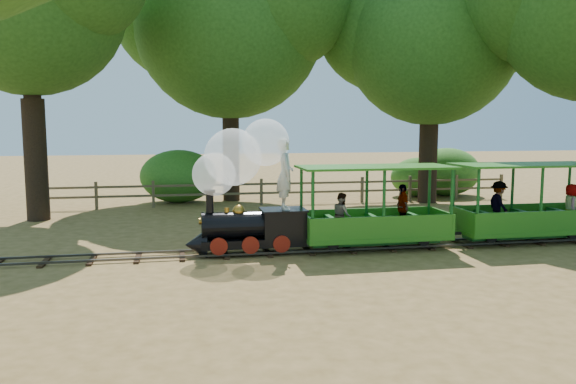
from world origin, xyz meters
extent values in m
plane|color=#A27C46|center=(0.00, 0.00, 0.00)|extent=(90.00, 90.00, 0.00)
cube|color=#3F3D3A|center=(0.00, -0.30, 0.08)|extent=(22.00, 0.05, 0.05)
cube|color=#3F3D3A|center=(0.00, 0.30, 0.08)|extent=(22.00, 0.05, 0.05)
cube|color=#382314|center=(0.00, 0.00, 0.03)|extent=(0.12, 1.00, 0.05)
cube|color=#382314|center=(-5.00, 0.00, 0.03)|extent=(0.12, 1.00, 0.05)
cube|color=#382314|center=(5.00, 0.00, 0.03)|extent=(0.12, 1.00, 0.05)
cube|color=black|center=(-2.34, 0.00, 0.30)|extent=(2.45, 0.78, 0.20)
cylinder|color=black|center=(-2.73, 0.00, 0.71)|extent=(1.56, 0.62, 0.62)
cylinder|color=black|center=(-3.35, 0.00, 1.27)|extent=(0.18, 0.18, 0.49)
sphere|color=#AC7D29|center=(-2.68, 0.00, 1.05)|extent=(0.29, 0.29, 0.29)
cylinder|color=#AC7D29|center=(-2.96, 0.00, 1.07)|extent=(0.11, 0.11, 0.11)
cube|color=black|center=(-1.62, 0.00, 0.71)|extent=(1.00, 0.78, 0.61)
cube|color=black|center=(-1.62, 0.00, 1.04)|extent=(1.06, 0.85, 0.04)
cone|color=black|center=(-3.68, 0.00, 0.28)|extent=(0.50, 0.71, 0.71)
cylinder|color=#AC7D29|center=(-3.55, 0.00, 0.83)|extent=(0.11, 0.16, 0.16)
cylinder|color=maroon|center=(-3.18, -0.40, 0.30)|extent=(0.40, 0.07, 0.40)
cylinder|color=maroon|center=(-3.18, 0.40, 0.30)|extent=(0.40, 0.07, 0.40)
cylinder|color=maroon|center=(-2.45, -0.40, 0.30)|extent=(0.40, 0.07, 0.40)
cylinder|color=maroon|center=(-2.45, 0.40, 0.30)|extent=(0.40, 0.07, 0.40)
cylinder|color=maroon|center=(-1.73, -0.40, 0.30)|extent=(0.40, 0.07, 0.40)
cylinder|color=maroon|center=(-1.73, 0.40, 0.30)|extent=(0.40, 0.07, 0.40)
sphere|color=white|center=(-3.24, 0.05, 1.91)|extent=(1.00, 1.00, 1.00)
sphere|color=white|center=(-2.79, 0.10, 2.30)|extent=(1.34, 1.34, 1.34)
sphere|color=white|center=(-2.01, 0.15, 2.63)|extent=(1.12, 1.12, 1.12)
imported|color=silver|center=(-1.59, -0.08, 1.90)|extent=(0.44, 0.63, 1.67)
cube|color=#2A771A|center=(0.67, 0.00, 0.33)|extent=(3.59, 1.37, 0.11)
cube|color=#145B1C|center=(0.67, 0.00, 0.21)|extent=(3.23, 0.53, 0.15)
cube|color=#2A771A|center=(0.67, -0.64, 0.65)|extent=(3.59, 0.06, 0.53)
cube|color=#2A771A|center=(0.67, 0.64, 0.65)|extent=(3.59, 0.06, 0.53)
cube|color=#2A771A|center=(0.67, 0.00, 2.02)|extent=(3.75, 1.53, 0.05)
cylinder|color=#145B1C|center=(-1.04, -0.62, 1.18)|extent=(0.07, 0.07, 1.69)
cylinder|color=#145B1C|center=(-1.04, 0.62, 1.18)|extent=(0.07, 0.07, 1.69)
cylinder|color=#145B1C|center=(2.38, -0.62, 1.18)|extent=(0.07, 0.07, 1.69)
cylinder|color=#145B1C|center=(2.38, 0.62, 1.18)|extent=(0.07, 0.07, 1.69)
cube|color=#145B1C|center=(-0.41, 0.00, 0.60)|extent=(0.13, 1.16, 0.42)
cube|color=#145B1C|center=(0.67, 0.00, 0.60)|extent=(0.13, 1.16, 0.42)
cube|color=#145B1C|center=(1.74, 0.00, 0.60)|extent=(0.13, 1.16, 0.42)
cylinder|color=black|center=(-0.48, -0.36, 0.25)|extent=(0.30, 0.06, 0.30)
cylinder|color=black|center=(-0.48, 0.36, 0.25)|extent=(0.30, 0.06, 0.30)
cylinder|color=black|center=(1.82, -0.36, 0.25)|extent=(0.30, 0.06, 0.30)
cylinder|color=black|center=(1.82, 0.36, 0.25)|extent=(0.30, 0.06, 0.30)
imported|color=gray|center=(-0.24, -0.23, 0.91)|extent=(0.42, 0.53, 1.06)
imported|color=gray|center=(1.47, 0.23, 0.98)|extent=(0.32, 0.70, 1.18)
cube|color=#2A771A|center=(4.77, 0.00, 0.33)|extent=(3.59, 1.37, 0.11)
cube|color=#145B1C|center=(4.77, 0.00, 0.21)|extent=(3.23, 0.53, 0.15)
cube|color=#2A771A|center=(4.77, -0.64, 0.65)|extent=(3.59, 0.06, 0.53)
cube|color=#2A771A|center=(4.77, 0.64, 0.65)|extent=(3.59, 0.06, 0.53)
cube|color=#2A771A|center=(4.77, 0.00, 2.02)|extent=(3.75, 1.53, 0.05)
cylinder|color=#145B1C|center=(3.06, -0.62, 1.18)|extent=(0.07, 0.07, 1.69)
cylinder|color=#145B1C|center=(3.06, 0.62, 1.18)|extent=(0.07, 0.07, 1.69)
cylinder|color=#145B1C|center=(6.48, 0.62, 1.18)|extent=(0.07, 0.07, 1.69)
cube|color=#145B1C|center=(3.69, 0.00, 0.60)|extent=(0.13, 1.16, 0.42)
cube|color=#145B1C|center=(4.77, 0.00, 0.60)|extent=(0.13, 1.16, 0.42)
cube|color=#145B1C|center=(5.85, 0.00, 0.60)|extent=(0.13, 1.16, 0.42)
cylinder|color=black|center=(3.62, -0.36, 0.25)|extent=(0.30, 0.06, 0.30)
cylinder|color=black|center=(3.62, 0.36, 0.25)|extent=(0.30, 0.06, 0.30)
cylinder|color=black|center=(5.92, -0.36, 0.25)|extent=(0.30, 0.06, 0.30)
cylinder|color=black|center=(5.92, 0.36, 0.25)|extent=(0.30, 0.06, 0.30)
imported|color=gray|center=(4.17, 0.28, 0.98)|extent=(0.48, 0.79, 1.20)
imported|color=gray|center=(5.84, -0.32, 0.96)|extent=(0.58, 0.67, 1.15)
cylinder|color=#2D2116|center=(-8.50, 6.00, 1.93)|extent=(0.70, 0.70, 3.85)
cylinder|color=#2D2116|center=(-8.50, 6.00, 4.95)|extent=(0.52, 0.53, 2.20)
cylinder|color=#2D2116|center=(-2.00, 9.50, 1.86)|extent=(0.66, 0.66, 3.72)
cylinder|color=#2D2116|center=(-2.00, 9.50, 4.78)|extent=(0.50, 0.50, 2.12)
sphere|color=#204A17|center=(-2.00, 9.50, 6.95)|extent=(7.39, 7.39, 7.39)
sphere|color=#204A17|center=(-3.66, 10.79, 7.69)|extent=(5.91, 5.91, 5.91)
cylinder|color=#2D2116|center=(5.50, 7.50, 1.70)|extent=(0.72, 0.72, 3.39)
cylinder|color=#2D2116|center=(5.50, 7.50, 4.36)|extent=(0.54, 0.54, 1.94)
sphere|color=#204A17|center=(5.50, 7.50, 6.33)|extent=(6.65, 6.65, 6.65)
sphere|color=#204A17|center=(7.16, 6.50, 7.16)|extent=(4.99, 4.99, 4.99)
sphere|color=#204A17|center=(4.00, 8.66, 7.00)|extent=(5.32, 5.32, 5.32)
cube|color=brown|center=(-9.00, 8.00, 0.50)|extent=(0.10, 0.10, 1.00)
cube|color=brown|center=(-7.00, 8.00, 0.50)|extent=(0.10, 0.10, 1.00)
cube|color=brown|center=(-5.00, 8.00, 0.50)|extent=(0.10, 0.10, 1.00)
cube|color=brown|center=(-3.00, 8.00, 0.50)|extent=(0.10, 0.10, 1.00)
cube|color=brown|center=(-1.00, 8.00, 0.50)|extent=(0.10, 0.10, 1.00)
cube|color=brown|center=(1.00, 8.00, 0.50)|extent=(0.10, 0.10, 1.00)
cube|color=brown|center=(3.00, 8.00, 0.50)|extent=(0.10, 0.10, 1.00)
cube|color=brown|center=(5.00, 8.00, 0.50)|extent=(0.10, 0.10, 1.00)
cube|color=brown|center=(7.00, 8.00, 0.50)|extent=(0.10, 0.10, 1.00)
cube|color=brown|center=(9.00, 8.00, 0.50)|extent=(0.10, 0.10, 1.00)
cube|color=brown|center=(0.00, 8.00, 0.80)|extent=(18.00, 0.06, 0.08)
cube|color=brown|center=(0.00, 8.00, 0.45)|extent=(18.00, 0.06, 0.08)
ellipsoid|color=#2D6B1E|center=(-4.13, 9.30, 0.79)|extent=(2.29, 1.76, 1.58)
ellipsoid|color=#2D6B1E|center=(-4.07, 9.30, 1.03)|extent=(2.98, 2.29, 2.06)
ellipsoid|color=#2D6B1E|center=(5.92, 9.30, 0.82)|extent=(2.38, 1.83, 1.65)
ellipsoid|color=#2D6B1E|center=(7.20, 9.30, 1.02)|extent=(2.95, 2.27, 2.05)
camera|label=1|loc=(-3.99, -12.95, 3.07)|focal=35.00mm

